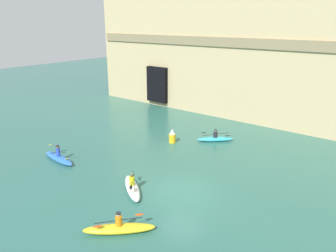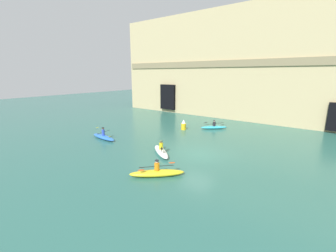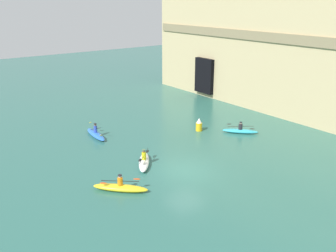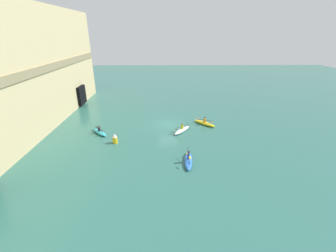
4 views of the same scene
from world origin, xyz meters
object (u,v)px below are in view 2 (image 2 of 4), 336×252
at_px(kayak_cyan, 214,127).
at_px(marker_buoy, 184,125).
at_px(kayak_white, 161,151).
at_px(kayak_yellow, 157,173).
at_px(kayak_blue, 104,137).

distance_m(kayak_cyan, marker_buoy, 3.65).
height_order(kayak_white, kayak_yellow, kayak_white).
relative_size(kayak_white, kayak_yellow, 1.01).
bearing_deg(kayak_yellow, kayak_white, -98.13).
height_order(kayak_cyan, marker_buoy, marker_buoy).
relative_size(kayak_cyan, kayak_yellow, 0.91).
relative_size(kayak_white, kayak_blue, 0.86).
bearing_deg(kayak_cyan, kayak_yellow, -120.82).
distance_m(kayak_cyan, kayak_blue, 12.57).
height_order(kayak_cyan, kayak_white, kayak_white).
xyz_separation_m(kayak_blue, marker_buoy, (4.20, 8.04, 0.32)).
distance_m(kayak_white, kayak_yellow, 4.02).
xyz_separation_m(kayak_blue, kayak_yellow, (9.61, -3.15, 0.01)).
bearing_deg(kayak_cyan, kayak_white, -129.84).
xyz_separation_m(kayak_white, kayak_yellow, (2.33, -3.28, -0.01)).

